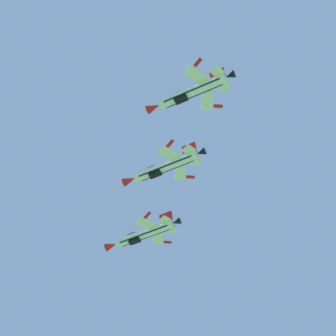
% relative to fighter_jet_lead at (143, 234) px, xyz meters
% --- Properties ---
extents(fighter_jet_lead, '(15.54, 10.03, 4.53)m').
position_rel_fighter_jet_lead_xyz_m(fighter_jet_lead, '(0.00, 0.00, 0.00)').
color(fighter_jet_lead, white).
extents(fighter_jet_left_wing, '(15.54, 9.98, 4.60)m').
position_rel_fighter_jet_lead_xyz_m(fighter_jet_left_wing, '(13.56, -8.52, -0.67)').
color(fighter_jet_left_wing, white).
extents(fighter_jet_right_wing, '(15.54, 10.14, 4.38)m').
position_rel_fighter_jet_lead_xyz_m(fighter_jet_right_wing, '(25.96, -15.36, 1.07)').
color(fighter_jet_right_wing, white).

